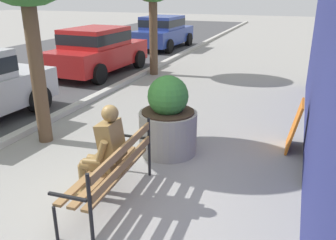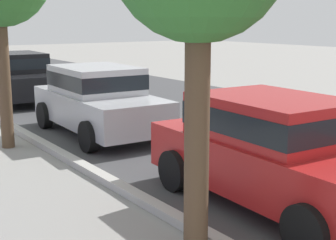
{
  "view_description": "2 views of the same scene",
  "coord_description": "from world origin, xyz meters",
  "px_view_note": "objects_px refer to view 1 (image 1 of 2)",
  "views": [
    {
      "loc": [
        -3.59,
        -2.1,
        2.71
      ],
      "look_at": [
        1.76,
        -0.07,
        0.6
      ],
      "focal_mm": 37.5,
      "sensor_mm": 36.0,
      "label": 1
    },
    {
      "loc": [
        11.54,
        -0.66,
        2.61
      ],
      "look_at": [
        4.18,
        4.41,
        0.8
      ],
      "focal_mm": 53.23,
      "sensor_mm": 36.0,
      "label": 2
    }
  ],
  "objects_px": {
    "concrete_planter": "(168,121)",
    "parked_car_red": "(98,49)",
    "leaning_signboard": "(295,126)",
    "park_bench": "(113,168)",
    "parked_car_blue": "(163,31)",
    "bronze_statue_seated": "(103,153)"
  },
  "relations": [
    {
      "from": "concrete_planter",
      "to": "parked_car_red",
      "type": "distance_m",
      "value": 6.77
    },
    {
      "from": "concrete_planter",
      "to": "leaning_signboard",
      "type": "relative_size",
      "value": 1.54
    },
    {
      "from": "park_bench",
      "to": "leaning_signboard",
      "type": "distance_m",
      "value": 3.46
    },
    {
      "from": "park_bench",
      "to": "concrete_planter",
      "type": "bearing_deg",
      "value": -2.59
    },
    {
      "from": "concrete_planter",
      "to": "parked_car_blue",
      "type": "height_order",
      "value": "parked_car_blue"
    },
    {
      "from": "leaning_signboard",
      "to": "park_bench",
      "type": "bearing_deg",
      "value": 141.37
    },
    {
      "from": "parked_car_blue",
      "to": "bronze_statue_seated",
      "type": "bearing_deg",
      "value": -161.95
    },
    {
      "from": "park_bench",
      "to": "parked_car_red",
      "type": "xyz_separation_m",
      "value": [
        6.87,
        4.41,
        0.3
      ]
    },
    {
      "from": "concrete_planter",
      "to": "leaning_signboard",
      "type": "xyz_separation_m",
      "value": [
        0.9,
        -2.08,
        -0.13
      ]
    },
    {
      "from": "leaning_signboard",
      "to": "bronze_statue_seated",
      "type": "bearing_deg",
      "value": 137.57
    },
    {
      "from": "park_bench",
      "to": "leaning_signboard",
      "type": "height_order",
      "value": "park_bench"
    },
    {
      "from": "park_bench",
      "to": "parked_car_red",
      "type": "relative_size",
      "value": 0.44
    },
    {
      "from": "park_bench",
      "to": "parked_car_blue",
      "type": "height_order",
      "value": "parked_car_blue"
    },
    {
      "from": "park_bench",
      "to": "bronze_statue_seated",
      "type": "bearing_deg",
      "value": 63.38
    },
    {
      "from": "park_bench",
      "to": "parked_car_red",
      "type": "height_order",
      "value": "parked_car_red"
    },
    {
      "from": "bronze_statue_seated",
      "to": "parked_car_blue",
      "type": "xyz_separation_m",
      "value": [
        12.87,
        4.19,
        0.17
      ]
    },
    {
      "from": "park_bench",
      "to": "leaning_signboard",
      "type": "relative_size",
      "value": 2.02
    },
    {
      "from": "parked_car_red",
      "to": "parked_car_blue",
      "type": "relative_size",
      "value": 1.0
    },
    {
      "from": "park_bench",
      "to": "bronze_statue_seated",
      "type": "distance_m",
      "value": 0.27
    },
    {
      "from": "parked_car_red",
      "to": "leaning_signboard",
      "type": "xyz_separation_m",
      "value": [
        -4.17,
        -6.57,
        -0.39
      ]
    },
    {
      "from": "concrete_planter",
      "to": "parked_car_blue",
      "type": "relative_size",
      "value": 0.33
    },
    {
      "from": "parked_car_red",
      "to": "parked_car_blue",
      "type": "xyz_separation_m",
      "value": [
        6.11,
        0.0,
        0.0
      ]
    }
  ]
}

